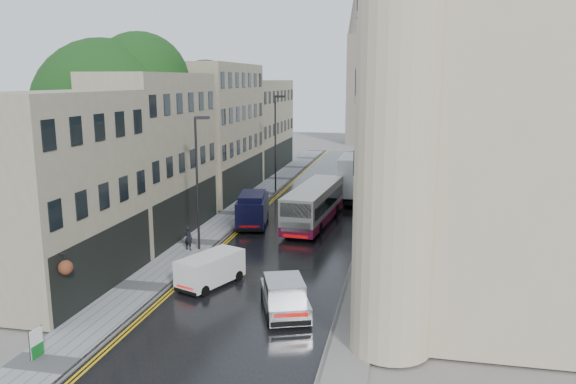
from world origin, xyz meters
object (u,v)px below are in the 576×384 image
at_px(pedestrian, 188,238).
at_px(cream_bus, 289,213).
at_px(navy_van, 237,214).
at_px(estate_sign, 36,343).
at_px(white_lorry, 340,181).
at_px(tree_near, 107,136).
at_px(white_van, 182,274).
at_px(silver_hatchback, 270,309).
at_px(lamp_post_far, 275,144).
at_px(lamp_post_near, 197,185).
at_px(tree_far, 185,130).

bearing_deg(pedestrian, cream_bus, -118.46).
bearing_deg(navy_van, estate_sign, -105.92).
distance_m(cream_bus, white_lorry, 10.13).
xyz_separation_m(tree_near, white_van, (8.84, -9.00, -6.06)).
relative_size(white_lorry, white_van, 2.06).
height_order(cream_bus, silver_hatchback, cream_bus).
relative_size(tree_near, lamp_post_far, 1.53).
xyz_separation_m(pedestrian, lamp_post_near, (0.61, 0.27, 3.39)).
height_order(white_lorry, estate_sign, white_lorry).
bearing_deg(tree_near, navy_van, 17.27).
bearing_deg(lamp_post_far, tree_far, -144.30).
xyz_separation_m(white_lorry, silver_hatchback, (-0.19, -25.17, -1.27)).
distance_m(tree_near, navy_van, 10.36).
bearing_deg(estate_sign, pedestrian, 93.67).
bearing_deg(lamp_post_near, white_lorry, 46.58).
distance_m(navy_van, lamp_post_far, 14.67).
relative_size(cream_bus, pedestrian, 6.80).
relative_size(pedestrian, estate_sign, 1.37).
bearing_deg(white_lorry, cream_bus, -104.57).
bearing_deg(navy_van, tree_far, 117.89).
distance_m(white_van, estate_sign, 8.47).
bearing_deg(pedestrian, tree_far, -53.36).
bearing_deg(estate_sign, navy_van, 89.45).
height_order(white_van, pedestrian, white_van).
height_order(navy_van, lamp_post_near, lamp_post_near).
relative_size(tree_near, navy_van, 2.76).
bearing_deg(tree_far, cream_bus, -40.39).
xyz_separation_m(tree_near, estate_sign, (6.13, -17.03, -6.26)).
distance_m(white_lorry, estate_sign, 31.06).
bearing_deg(navy_van, silver_hatchback, -77.77).
height_order(white_lorry, lamp_post_far, lamp_post_far).
bearing_deg(white_van, cream_bus, 97.90).
relative_size(white_van, lamp_post_near, 0.46).
bearing_deg(white_lorry, silver_hatchback, -90.81).
height_order(tree_far, navy_van, tree_far).
xyz_separation_m(cream_bus, white_lorry, (2.48, 9.80, 0.63)).
height_order(lamp_post_near, lamp_post_far, lamp_post_far).
bearing_deg(lamp_post_near, tree_far, 96.21).
bearing_deg(tree_far, navy_van, -52.50).
height_order(white_lorry, pedestrian, white_lorry).
bearing_deg(tree_near, tree_far, 88.68).
xyz_separation_m(tree_near, lamp_post_near, (7.26, -2.37, -2.66)).
height_order(tree_near, silver_hatchback, tree_near).
height_order(white_van, lamp_post_near, lamp_post_near).
xyz_separation_m(tree_near, navy_van, (8.30, 2.58, -5.64)).
bearing_deg(cream_bus, tree_near, -161.20).
bearing_deg(lamp_post_near, tree_near, 143.75).
relative_size(navy_van, lamp_post_near, 0.60).
height_order(pedestrian, lamp_post_near, lamp_post_near).
bearing_deg(navy_van, white_lorry, 49.47).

